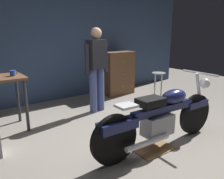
{
  "coord_description": "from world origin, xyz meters",
  "views": [
    {
      "loc": [
        -2.09,
        -2.2,
        1.58
      ],
      "look_at": [
        0.05,
        0.7,
        0.65
      ],
      "focal_mm": 35.72,
      "sensor_mm": 36.0,
      "label": 1
    }
  ],
  "objects": [
    {
      "name": "motorcycle",
      "position": [
        0.18,
        -0.28,
        0.45
      ],
      "size": [
        2.19,
        0.6,
        1.0
      ],
      "rotation": [
        0.0,
        0.0,
        -0.04
      ],
      "color": "black",
      "rests_on": "ground_plane"
    },
    {
      "name": "wooden_dresser",
      "position": [
        1.42,
        2.3,
        0.55
      ],
      "size": [
        0.8,
        0.47,
        1.1
      ],
      "color": "brown",
      "rests_on": "ground_plane"
    },
    {
      "name": "drip_tray",
      "position": [
        0.03,
        -0.28,
        0.01
      ],
      "size": [
        0.56,
        0.4,
        0.01
      ],
      "primitive_type": "cube",
      "color": "olive",
      "rests_on": "ground_plane"
    },
    {
      "name": "mug_blue_enamel",
      "position": [
        -1.28,
        1.57,
        0.95
      ],
      "size": [
        0.12,
        0.09,
        0.09
      ],
      "color": "#2D51AD",
      "rests_on": "workbench"
    },
    {
      "name": "person_standing",
      "position": [
        0.26,
        1.5,
        0.93
      ],
      "size": [
        0.56,
        0.28,
        1.67
      ],
      "rotation": [
        0.0,
        0.0,
        3.32
      ],
      "color": "#485794",
      "rests_on": "ground_plane"
    },
    {
      "name": "shop_stool",
      "position": [
        1.93,
        1.37,
        0.5
      ],
      "size": [
        0.32,
        0.32,
        0.64
      ],
      "color": "#B2B2B7",
      "rests_on": "ground_plane"
    },
    {
      "name": "ground_plane",
      "position": [
        0.0,
        0.0,
        0.0
      ],
      "size": [
        12.0,
        12.0,
        0.0
      ],
      "primitive_type": "plane",
      "color": "gray"
    },
    {
      "name": "back_wall",
      "position": [
        0.0,
        2.8,
        1.55
      ],
      "size": [
        8.0,
        0.12,
        3.1
      ],
      "primitive_type": "cube",
      "color": "#384C70",
      "rests_on": "ground_plane"
    }
  ]
}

